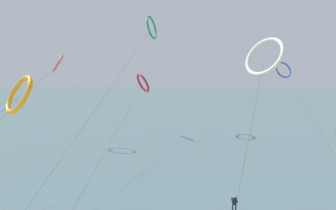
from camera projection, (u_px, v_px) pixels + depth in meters
name	position (u px, v px, depth m)	size (l,w,h in m)	color
sea_water	(205.00, 103.00, 118.59)	(400.00, 200.00, 0.08)	slate
surfer_teal	(234.00, 206.00, 27.27)	(1.40, 0.63, 1.70)	teal
kite_amber	(19.00, 95.00, 25.82)	(12.84, 7.42, 12.25)	orange
kite_ivory	(264.00, 57.00, 32.19)	(5.53, 9.57, 16.00)	silver
kite_crimson	(143.00, 83.00, 60.24)	(5.00, 41.41, 11.89)	red
kite_cobalt	(283.00, 70.00, 67.05)	(4.32, 48.58, 14.24)	#2647B7
kite_coral	(58.00, 64.00, 52.77)	(3.45, 33.07, 15.20)	#EA7260
kite_emerald	(152.00, 28.00, 65.14)	(3.40, 44.88, 23.70)	#199351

